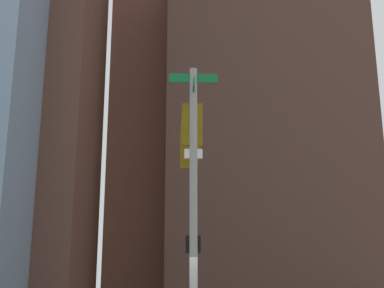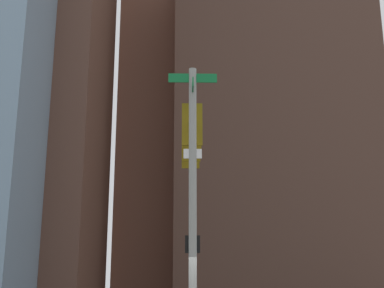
# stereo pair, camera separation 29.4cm
# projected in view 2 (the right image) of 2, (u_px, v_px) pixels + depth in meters

# --- Properties ---
(signal_pole_assembly) EXTENTS (1.25, 4.52, 7.27)m
(signal_pole_assembly) POSITION_uv_depth(u_px,v_px,m) (192.00, 156.00, 15.34)
(signal_pole_assembly) COLOR gray
(signal_pole_assembly) RESTS_ON ground_plane
(building_brick_nearside) EXTENTS (18.33, 15.57, 50.54)m
(building_brick_nearside) POSITION_uv_depth(u_px,v_px,m) (14.00, 59.00, 56.95)
(building_brick_nearside) COLOR brown
(building_brick_nearside) RESTS_ON ground_plane
(building_brick_midblock) EXTENTS (22.48, 19.54, 38.43)m
(building_brick_midblock) POSITION_uv_depth(u_px,v_px,m) (270.00, 147.00, 67.00)
(building_brick_midblock) COLOR #4C3328
(building_brick_midblock) RESTS_ON ground_plane
(building_brick_farside) EXTENTS (22.22, 14.63, 46.44)m
(building_brick_farside) POSITION_uv_depth(u_px,v_px,m) (209.00, 127.00, 72.46)
(building_brick_farside) COLOR brown
(building_brick_farside) RESTS_ON ground_plane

